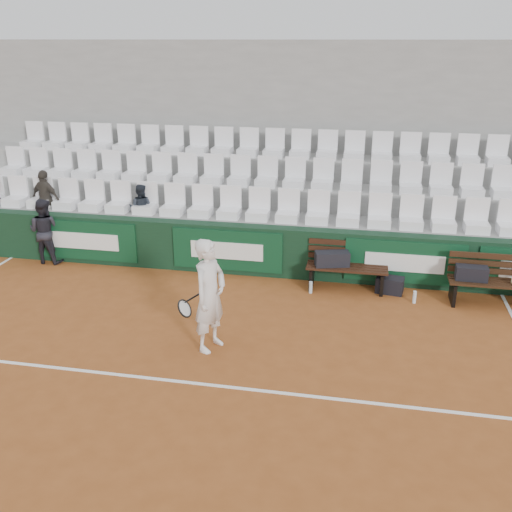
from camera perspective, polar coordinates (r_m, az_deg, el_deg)
The scene contains 21 objects.
ground at distance 8.12m, azimuth -8.01°, elevation -12.31°, with size 80.00×80.00×0.00m, color brown.
court_baseline at distance 8.12m, azimuth -8.01°, elevation -12.29°, with size 18.00×0.06×0.01m, color white.
back_barrier at distance 11.33m, azimuth -1.40°, elevation 0.67°, with size 18.00×0.34×1.00m.
grandstand_tier_front at distance 11.92m, azimuth -1.07°, elevation 1.72°, with size 18.00×0.95×1.00m, color gray.
grandstand_tier_mid at distance 12.74m, azimuth -0.19°, elevation 4.06°, with size 18.00×0.95×1.45m, color gray.
grandstand_tier_back at distance 13.58m, azimuth 0.59°, elevation 6.11°, with size 18.00×0.95×1.90m, color #969794.
grandstand_rear_wall at distance 13.92m, azimuth 1.09°, elevation 11.74°, with size 18.00×0.30×4.40m, color gray.
seat_row_front at distance 11.52m, azimuth -1.28°, elevation 5.27°, with size 11.90×0.44×0.63m, color white.
seat_row_mid at distance 12.31m, azimuth -0.35°, elevation 8.46°, with size 11.90×0.44×0.63m, color white.
seat_row_back at distance 13.14m, azimuth 0.47°, elevation 11.26°, with size 11.90×0.44×0.63m, color white.
bench_left at distance 10.83m, azimuth 9.03°, elevation -2.16°, with size 1.50×0.56×0.45m, color #331A0F.
bench_right at distance 10.88m, azimuth 22.48°, elevation -3.46°, with size 1.50×0.56×0.45m, color #331C0F.
sports_bag_left at distance 10.70m, azimuth 7.62°, elevation -0.27°, with size 0.63×0.27×0.27m, color black.
sports_bag_right at distance 10.68m, azimuth 20.75°, elevation -1.61°, with size 0.54×0.25×0.25m, color black.
sports_bag_ground at distance 10.86m, azimuth 13.23°, elevation -2.83°, with size 0.49×0.30×0.30m, color black.
water_bottle_near at distance 10.61m, azimuth 5.49°, elevation -3.13°, with size 0.06×0.06×0.23m, color silver.
water_bottle_far at distance 10.56m, azimuth 15.57°, elevation -3.98°, with size 0.06×0.06×0.23m, color silver.
tennis_player at distance 8.46m, azimuth -4.65°, elevation -3.95°, with size 0.80×0.74×1.75m.
ball_kid at distance 12.60m, azimuth -20.37°, elevation 2.35°, with size 0.67×0.52×1.38m, color black.
spectator_b at distance 13.11m, azimuth -20.50°, elevation 7.29°, with size 0.73×0.30×1.25m, color #35302A.
spectator_c at distance 12.16m, azimuth -11.58°, elevation 6.71°, with size 0.51×0.40×1.05m, color #1E242D.
Camera 1 is at (2.37, -6.38, 4.42)m, focal length 40.00 mm.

